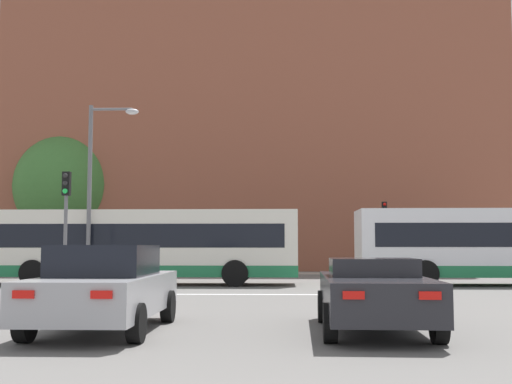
{
  "coord_description": "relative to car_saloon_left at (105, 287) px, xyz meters",
  "views": [
    {
      "loc": [
        0.66,
        -4.12,
        1.56
      ],
      "look_at": [
        -0.47,
        25.08,
        3.98
      ],
      "focal_mm": 45.0,
      "sensor_mm": 36.0,
      "label": 1
    }
  ],
  "objects": [
    {
      "name": "traffic_light_far_right",
      "position": [
        8.78,
        23.1,
        1.84
      ],
      "size": [
        0.26,
        0.31,
        3.89
      ],
      "color": "slate",
      "rests_on": "ground_plane"
    },
    {
      "name": "far_pavement",
      "position": [
        2.53,
        23.95,
        -0.78
      ],
      "size": [
        70.81,
        2.5,
        0.01
      ],
      "primitive_type": "cube",
      "color": "#A09B91",
      "rests_on": "ground_plane"
    },
    {
      "name": "brick_civic_building",
      "position": [
        1.45,
        33.44,
        9.21
      ],
      "size": [
        31.96,
        14.5,
        21.67
      ],
      "color": "brown",
      "rests_on": "ground_plane"
    },
    {
      "name": "pedestrian_waiting",
      "position": [
        -5.38,
        23.37,
        0.3
      ],
      "size": [
        0.42,
        0.26,
        1.83
      ],
      "rotation": [
        0.0,
        0.0,
        3.24
      ],
      "color": "brown",
      "rests_on": "ground_plane"
    },
    {
      "name": "bus_crossing_lead",
      "position": [
        -2.38,
        13.68,
        0.77
      ],
      "size": [
        12.43,
        2.64,
        2.91
      ],
      "rotation": [
        0.0,
        0.0,
        -1.57
      ],
      "color": "silver",
      "rests_on": "ground_plane"
    },
    {
      "name": "street_lamp_junction",
      "position": [
        -3.71,
        12.23,
        3.41
      ],
      "size": [
        1.91,
        0.36,
        6.87
      ],
      "color": "slate",
      "rests_on": "ground_plane"
    },
    {
      "name": "stop_line_strip",
      "position": [
        2.53,
        8.76,
        -0.78
      ],
      "size": [
        9.73,
        0.3,
        0.01
      ],
      "primitive_type": "cube",
      "color": "silver",
      "rests_on": "ground_plane"
    },
    {
      "name": "tree_by_building",
      "position": [
        -10.28,
        27.9,
        4.39
      ],
      "size": [
        6.36,
        6.36,
        8.52
      ],
      "color": "#4C3823",
      "rests_on": "ground_plane"
    },
    {
      "name": "car_roadster_right",
      "position": [
        4.87,
        0.12,
        -0.1
      ],
      "size": [
        2.02,
        4.5,
        1.31
      ],
      "rotation": [
        0.0,
        0.0,
        -0.03
      ],
      "color": "#232328",
      "rests_on": "ground_plane"
    },
    {
      "name": "pedestrian_walking_east",
      "position": [
        -3.72,
        23.16,
        0.17
      ],
      "size": [
        0.25,
        0.42,
        1.65
      ],
      "rotation": [
        0.0,
        0.0,
        1.66
      ],
      "color": "#333851",
      "rests_on": "ground_plane"
    },
    {
      "name": "pedestrian_walking_west",
      "position": [
        13.25,
        23.19,
        0.21
      ],
      "size": [
        0.25,
        0.42,
        1.7
      ],
      "rotation": [
        0.0,
        0.0,
        4.79
      ],
      "color": "brown",
      "rests_on": "ground_plane"
    },
    {
      "name": "car_saloon_left",
      "position": [
        0.0,
        0.0,
        0.0
      ],
      "size": [
        2.03,
        4.57,
        1.56
      ],
      "rotation": [
        0.0,
        0.0,
        -0.0
      ],
      "color": "#9E9EA3",
      "rests_on": "ground_plane"
    },
    {
      "name": "traffic_light_near_left",
      "position": [
        -3.96,
        9.41,
        1.91
      ],
      "size": [
        0.26,
        0.31,
        4.0
      ],
      "color": "slate",
      "rests_on": "ground_plane"
    }
  ]
}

